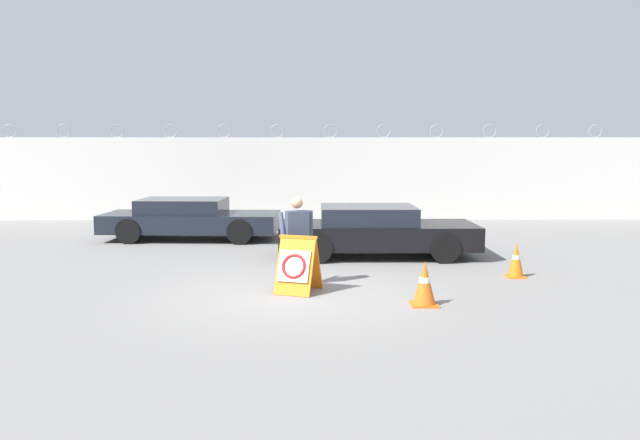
{
  "coord_description": "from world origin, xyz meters",
  "views": [
    {
      "loc": [
        0.35,
        -10.72,
        2.57
      ],
      "look_at": [
        0.47,
        1.4,
        1.14
      ],
      "focal_mm": 35.0,
      "sensor_mm": 36.0,
      "label": 1
    }
  ],
  "objects_px": {
    "parked_car_front_coupe": "(190,218)",
    "barricade_sign": "(297,264)",
    "security_guard": "(297,237)",
    "traffic_cone_mid": "(425,283)",
    "traffic_cone_near": "(516,260)",
    "parked_car_rear_sedan": "(375,231)"
  },
  "relations": [
    {
      "from": "security_guard",
      "to": "parked_car_rear_sedan",
      "type": "relative_size",
      "value": 0.36
    },
    {
      "from": "traffic_cone_mid",
      "to": "parked_car_front_coupe",
      "type": "relative_size",
      "value": 0.15
    },
    {
      "from": "traffic_cone_mid",
      "to": "parked_car_front_coupe",
      "type": "bearing_deg",
      "value": 125.68
    },
    {
      "from": "parked_car_rear_sedan",
      "to": "traffic_cone_near",
      "type": "bearing_deg",
      "value": -43.14
    },
    {
      "from": "traffic_cone_near",
      "to": "traffic_cone_mid",
      "type": "bearing_deg",
      "value": -135.37
    },
    {
      "from": "traffic_cone_mid",
      "to": "parked_car_rear_sedan",
      "type": "relative_size",
      "value": 0.16
    },
    {
      "from": "security_guard",
      "to": "traffic_cone_mid",
      "type": "xyz_separation_m",
      "value": [
        2.11,
        -1.46,
        -0.55
      ]
    },
    {
      "from": "parked_car_rear_sedan",
      "to": "security_guard",
      "type": "bearing_deg",
      "value": -119.25
    },
    {
      "from": "traffic_cone_near",
      "to": "parked_car_front_coupe",
      "type": "distance_m",
      "value": 9.05
    },
    {
      "from": "security_guard",
      "to": "parked_car_rear_sedan",
      "type": "distance_m",
      "value": 3.57
    },
    {
      "from": "barricade_sign",
      "to": "parked_car_rear_sedan",
      "type": "bearing_deg",
      "value": 83.49
    },
    {
      "from": "parked_car_front_coupe",
      "to": "barricade_sign",
      "type": "bearing_deg",
      "value": -61.06
    },
    {
      "from": "traffic_cone_near",
      "to": "traffic_cone_mid",
      "type": "distance_m",
      "value": 3.08
    },
    {
      "from": "traffic_cone_mid",
      "to": "parked_car_rear_sedan",
      "type": "height_order",
      "value": "parked_car_rear_sedan"
    },
    {
      "from": "security_guard",
      "to": "traffic_cone_near",
      "type": "distance_m",
      "value": 4.39
    },
    {
      "from": "barricade_sign",
      "to": "security_guard",
      "type": "distance_m",
      "value": 0.67
    },
    {
      "from": "traffic_cone_near",
      "to": "parked_car_rear_sedan",
      "type": "distance_m",
      "value": 3.51
    },
    {
      "from": "security_guard",
      "to": "parked_car_front_coupe",
      "type": "relative_size",
      "value": 0.34
    },
    {
      "from": "security_guard",
      "to": "traffic_cone_near",
      "type": "bearing_deg",
      "value": 172.15
    },
    {
      "from": "barricade_sign",
      "to": "traffic_cone_near",
      "type": "bearing_deg",
      "value": 35.01
    },
    {
      "from": "parked_car_front_coupe",
      "to": "traffic_cone_near",
      "type": "bearing_deg",
      "value": -32.08
    },
    {
      "from": "security_guard",
      "to": "parked_car_front_coupe",
      "type": "xyz_separation_m",
      "value": [
        -3.14,
        5.84,
        -0.32
      ]
    }
  ]
}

